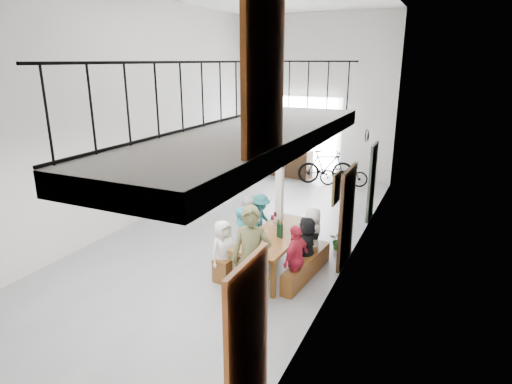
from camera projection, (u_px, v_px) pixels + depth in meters
The scene contains 24 objects.
floor at pixel (235, 235), 10.20m from camera, with size 12.00×12.00×0.00m, color slate.
room_walls at pixel (232, 82), 9.15m from camera, with size 12.00×12.00×12.00m.
gateway_portal at pixel (301, 137), 15.10m from camera, with size 2.80×0.08×2.80m, color white.
right_wall_decor at pixel (328, 205), 6.99m from camera, with size 0.07×8.28×5.07m.
balcony at pixel (255, 140), 5.82m from camera, with size 1.52×5.62×4.00m.
tasting_table at pixel (277, 238), 8.29m from camera, with size 1.01×2.25×0.79m.
bench_inner at pixel (247, 254), 8.71m from camera, with size 0.32×1.97×0.45m, color brown.
bench_wall at pixel (307, 267), 8.18m from camera, with size 0.23×1.79×0.41m, color brown.
tableware at pixel (270, 229), 8.13m from camera, with size 0.51×1.31×0.35m.
side_bench at pixel (187, 193), 12.67m from camera, with size 0.34×1.53×0.43m, color brown.
oak_barrel at pixel (246, 162), 15.54m from camera, with size 0.62×0.62×0.91m.
serving_counter at pixel (287, 163), 15.29m from camera, with size 1.85×0.51×0.97m, color #3B2412.
counter_bottles at pixel (287, 145), 15.12m from camera, with size 1.60×0.24×0.28m.
guest_left_a at pixel (223, 251), 7.98m from camera, with size 0.58×0.38×1.19m, color white.
guest_left_b at pixel (243, 238), 8.47m from camera, with size 0.46×0.30×1.26m, color teal.
guest_left_c at pixel (250, 226), 9.04m from camera, with size 0.63×0.49×1.30m, color white.
guest_left_d at pixel (260, 222), 9.32m from camera, with size 0.81×0.47×1.25m, color teal.
guest_right_a at pixel (296, 258), 7.59m from camera, with size 0.74×0.31×1.26m, color #BD2037.
guest_right_b at pixel (306, 246), 8.23m from camera, with size 1.08×0.34×1.17m, color black.
guest_right_c at pixel (313, 236), 8.64m from camera, with size 0.58×0.38×1.19m, color white.
host_standing at pixel (251, 260), 6.91m from camera, with size 0.67×0.44×1.83m, color #4E4D2C.
potted_plant at pixel (339, 240), 9.37m from camera, with size 0.39×0.34×0.43m, color #165016.
bicycle_near at pixel (344, 174), 14.05m from camera, with size 0.54×1.56×0.82m, color black.
bicycle_far at pixel (326, 167), 14.35m from camera, with size 0.53×1.87×1.13m, color black.
Camera 1 is at (4.39, -8.37, 4.01)m, focal length 30.00 mm.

